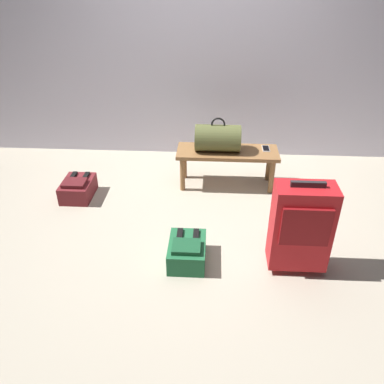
% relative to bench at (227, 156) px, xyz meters
% --- Properties ---
extents(ground_plane, '(6.60, 6.60, 0.00)m').
position_rel_bench_xyz_m(ground_plane, '(-0.25, -0.79, -0.33)').
color(ground_plane, '#B2A893').
extents(back_wall, '(6.00, 0.10, 2.80)m').
position_rel_bench_xyz_m(back_wall, '(-0.25, 0.81, 1.07)').
color(back_wall, silver).
rests_on(back_wall, ground).
extents(bench, '(1.00, 0.36, 0.39)m').
position_rel_bench_xyz_m(bench, '(0.00, 0.00, 0.00)').
color(bench, olive).
rests_on(bench, ground).
extents(duffel_bag_olive, '(0.44, 0.26, 0.34)m').
position_rel_bench_xyz_m(duffel_bag_olive, '(-0.10, 0.00, 0.19)').
color(duffel_bag_olive, '#51562D').
rests_on(duffel_bag_olive, bench).
extents(cell_phone, '(0.07, 0.14, 0.01)m').
position_rel_bench_xyz_m(cell_phone, '(0.38, 0.06, 0.06)').
color(cell_phone, silver).
rests_on(cell_phone, bench).
extents(suitcase_upright_red, '(0.42, 0.25, 0.74)m').
position_rel_bench_xyz_m(suitcase_upright_red, '(0.50, -1.23, 0.05)').
color(suitcase_upright_red, red).
rests_on(suitcase_upright_red, ground).
extents(backpack_green, '(0.28, 0.38, 0.21)m').
position_rel_bench_xyz_m(backpack_green, '(-0.32, -1.20, -0.24)').
color(backpack_green, '#1E6038').
rests_on(backpack_green, ground).
extents(backpack_maroon, '(0.28, 0.38, 0.21)m').
position_rel_bench_xyz_m(backpack_maroon, '(-1.45, -0.32, -0.24)').
color(backpack_maroon, maroon).
rests_on(backpack_maroon, ground).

